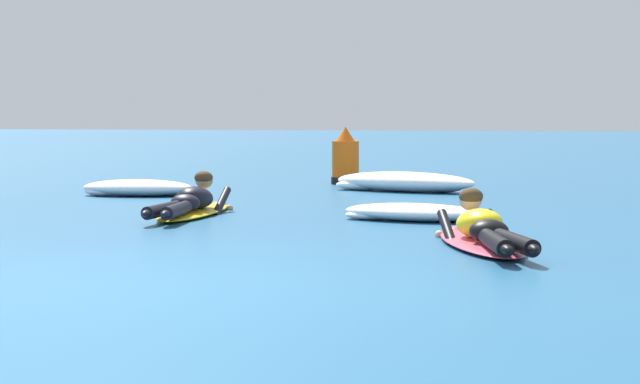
{
  "coord_description": "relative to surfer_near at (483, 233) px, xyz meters",
  "views": [
    {
      "loc": [
        2.92,
        -6.93,
        1.16
      ],
      "look_at": [
        0.46,
        3.74,
        0.38
      ],
      "focal_mm": 61.6,
      "sensor_mm": 36.0,
      "label": 1
    }
  ],
  "objects": [
    {
      "name": "ground_plane",
      "position": [
        -2.17,
        7.38,
        -0.13
      ],
      "size": [
        120.0,
        120.0,
        0.0
      ],
      "primitive_type": "plane",
      "color": "#235B84"
    },
    {
      "name": "whitewater_mid_right",
      "position": [
        -0.93,
        2.31,
        -0.05
      ],
      "size": [
        1.69,
        0.97,
        0.19
      ],
      "color": "white",
      "rests_on": "ground"
    },
    {
      "name": "whitewater_mid_left",
      "position": [
        -5.28,
        5.04,
        -0.02
      ],
      "size": [
        1.65,
        0.92,
        0.23
      ],
      "color": "white",
      "rests_on": "ground"
    },
    {
      "name": "surfer_far",
      "position": [
        -3.47,
        2.24,
        0.0
      ],
      "size": [
        0.62,
        2.61,
        0.55
      ],
      "color": "yellow",
      "rests_on": "ground"
    },
    {
      "name": "surfer_near",
      "position": [
        0.0,
        0.0,
        0.0
      ],
      "size": [
        1.21,
        2.52,
        0.53
      ],
      "color": "#E54C66",
      "rests_on": "ground"
    },
    {
      "name": "channel_marker_buoy",
      "position": [
        -2.92,
        8.26,
        0.24
      ],
      "size": [
        0.47,
        0.47,
        0.96
      ],
      "color": "#EA5B0F",
      "rests_on": "ground"
    },
    {
      "name": "whitewater_front",
      "position": [
        -1.7,
        6.76,
        0.0
      ],
      "size": [
        2.4,
        1.46,
        0.3
      ],
      "color": "white",
      "rests_on": "ground"
    }
  ]
}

